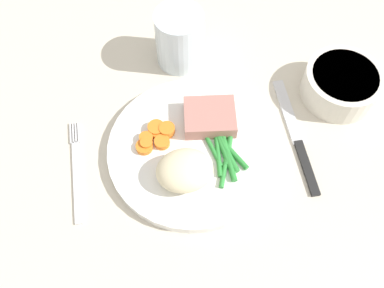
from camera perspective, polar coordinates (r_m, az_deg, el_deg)
The scene contains 10 objects.
dining_table at distance 62.88cm, azimuth -1.33°, elevation -3.30°, with size 120.00×90.00×2.00cm.
dinner_plate at distance 62.22cm, azimuth 0.00°, elevation -0.80°, with size 24.98×24.98×1.60cm, color white.
meat_portion at distance 62.79cm, azimuth 2.42°, elevation 3.66°, with size 7.61×6.29×2.41cm, color #B2756B.
mashed_potatoes at distance 57.48cm, azimuth -1.44°, elevation -3.67°, with size 7.96×6.56×4.24cm, color beige.
carrot_slices at distance 62.04cm, azimuth -5.00°, elevation 1.04°, with size 6.09×5.25×1.26cm.
green_beans at distance 60.92cm, azimuth 4.40°, elevation -1.02°, with size 5.83×10.39×0.88cm.
fork at distance 63.62cm, azimuth -15.44°, elevation -3.57°, with size 1.44×16.60×0.40cm.
knife at distance 65.91cm, azimuth 14.00°, elevation 0.89°, with size 1.70×20.50×0.64cm.
water_glass at distance 70.10cm, azimuth -1.69°, elevation 13.73°, with size 7.82×7.82×9.66cm.
salad_bowl at distance 70.44cm, azimuth 19.68°, elevation 7.81°, with size 11.99×11.99×4.89cm.
Camera 1 is at (-3.21, -26.88, 57.76)cm, focal length 39.24 mm.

